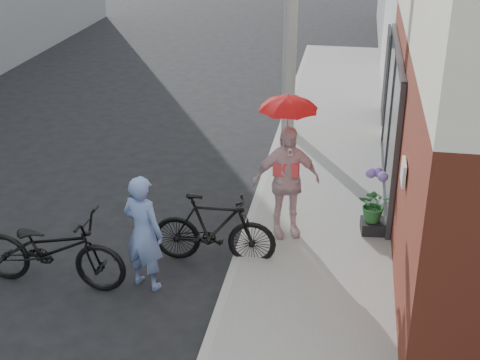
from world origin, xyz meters
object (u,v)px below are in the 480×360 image
(bike_left, at_px, (51,249))
(planter, at_px, (373,226))
(bike_right, at_px, (214,229))
(kimono_woman, at_px, (286,181))
(officer, at_px, (143,233))

(bike_left, relative_size, planter, 5.90)
(bike_left, height_order, bike_right, bike_left)
(bike_left, bearing_deg, bike_right, -63.40)
(bike_left, relative_size, kimono_woman, 1.20)
(bike_right, bearing_deg, bike_left, 113.09)
(bike_left, bearing_deg, planter, -63.02)
(bike_left, distance_m, planter, 4.88)
(officer, bearing_deg, bike_left, 27.62)
(bike_right, height_order, kimono_woman, kimono_woman)
(officer, height_order, kimono_woman, kimono_woman)
(officer, xyz_separation_m, bike_right, (0.81, 0.77, -0.29))
(bike_left, relative_size, bike_right, 1.18)
(officer, xyz_separation_m, planter, (3.13, 1.88, -0.62))
(officer, bearing_deg, kimono_woman, -118.63)
(bike_right, bearing_deg, kimono_woman, -50.72)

